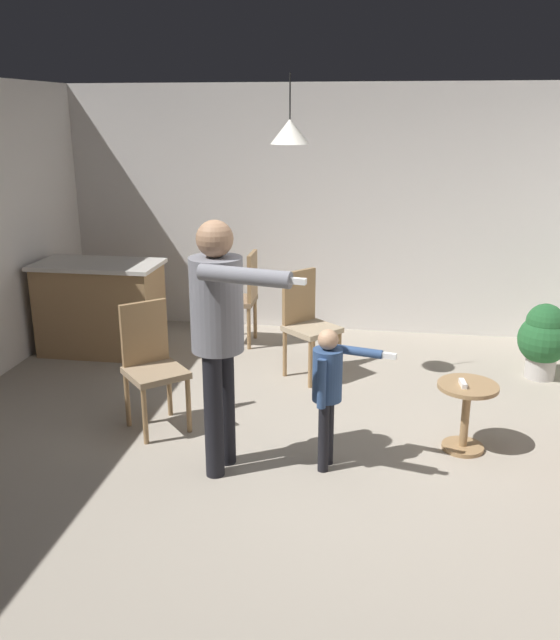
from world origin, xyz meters
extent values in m
plane|color=#9E9384|center=(0.00, 0.00, 0.00)|extent=(7.68, 7.68, 0.00)
cube|color=silver|center=(0.00, 3.20, 1.35)|extent=(6.40, 0.10, 2.70)
cube|color=#99754C|center=(-2.45, 2.01, 0.45)|extent=(1.20, 0.60, 0.91)
cube|color=beige|center=(-2.45, 2.01, 0.93)|extent=(1.26, 0.66, 0.04)
cylinder|color=#99754C|center=(1.05, 0.42, 0.51)|extent=(0.44, 0.44, 0.03)
cylinder|color=#99754C|center=(1.05, 0.42, 0.24)|extent=(0.06, 0.06, 0.49)
cylinder|color=#99754C|center=(1.05, 0.42, 0.01)|extent=(0.31, 0.31, 0.03)
cylinder|color=black|center=(-0.64, -0.04, 0.44)|extent=(0.13, 0.13, 0.89)
cylinder|color=black|center=(-0.68, -0.22, 0.44)|extent=(0.13, 0.13, 0.89)
cylinder|color=slate|center=(-0.66, -0.13, 1.20)|extent=(0.35, 0.35, 0.63)
sphere|color=#9E7556|center=(-0.66, -0.13, 1.64)|extent=(0.24, 0.24, 0.24)
cylinder|color=slate|center=(-0.62, 0.06, 1.17)|extent=(0.10, 0.10, 0.59)
cylinder|color=slate|center=(-0.42, -0.40, 1.47)|extent=(0.60, 0.23, 0.10)
cube|color=white|center=(-0.10, -0.47, 1.47)|extent=(0.13, 0.06, 0.04)
cylinder|color=black|center=(0.07, 0.05, 0.26)|extent=(0.08, 0.08, 0.52)
cylinder|color=black|center=(0.05, -0.05, 0.26)|extent=(0.08, 0.08, 0.52)
cylinder|color=navy|center=(0.06, 0.00, 0.70)|extent=(0.20, 0.20, 0.37)
sphere|color=tan|center=(0.06, 0.00, 0.95)|extent=(0.14, 0.14, 0.14)
cylinder|color=navy|center=(0.25, 0.07, 0.85)|extent=(0.35, 0.14, 0.06)
cube|color=white|center=(0.45, 0.03, 0.85)|extent=(0.13, 0.07, 0.04)
cylinder|color=navy|center=(0.03, -0.12, 0.68)|extent=(0.06, 0.06, 0.34)
cylinder|color=#99754C|center=(-0.24, 1.90, 0.23)|extent=(0.04, 0.04, 0.45)
cylinder|color=#99754C|center=(-0.48, 1.64, 0.23)|extent=(0.04, 0.04, 0.45)
cylinder|color=#99754C|center=(0.03, 1.66, 0.23)|extent=(0.04, 0.04, 0.45)
cylinder|color=#99754C|center=(-0.21, 1.40, 0.23)|extent=(0.04, 0.04, 0.45)
cube|color=tan|center=(-0.22, 1.65, 0.47)|extent=(0.59, 0.59, 0.05)
cube|color=#99754C|center=(-0.37, 1.78, 0.75)|extent=(0.28, 0.31, 0.50)
cylinder|color=#99754C|center=(-0.96, 2.32, 0.23)|extent=(0.04, 0.04, 0.45)
cylinder|color=#99754C|center=(-0.97, 2.68, 0.23)|extent=(0.04, 0.04, 0.45)
cylinder|color=#99754C|center=(-1.32, 2.32, 0.23)|extent=(0.04, 0.04, 0.45)
cylinder|color=#99754C|center=(-1.33, 2.68, 0.23)|extent=(0.04, 0.04, 0.45)
cube|color=#7F664C|center=(-1.14, 2.50, 0.47)|extent=(0.42, 0.42, 0.05)
cube|color=#99754C|center=(-0.95, 2.50, 0.75)|extent=(0.04, 0.38, 0.50)
cylinder|color=#99754C|center=(-1.29, 0.64, 0.23)|extent=(0.04, 0.04, 0.45)
cylinder|color=#99754C|center=(-1.55, 0.40, 0.23)|extent=(0.04, 0.04, 0.45)
cylinder|color=#99754C|center=(-1.05, 0.38, 0.23)|extent=(0.04, 0.04, 0.45)
cylinder|color=#99754C|center=(-1.31, 0.13, 0.23)|extent=(0.04, 0.04, 0.45)
cube|color=#997F60|center=(-1.30, 0.39, 0.47)|extent=(0.59, 0.59, 0.05)
cube|color=#99754C|center=(-1.43, 0.53, 0.75)|extent=(0.31, 0.28, 0.50)
cylinder|color=#B7B2AD|center=(1.91, 1.98, 0.11)|extent=(0.27, 0.27, 0.21)
sphere|color=#235B2D|center=(1.91, 1.98, 0.38)|extent=(0.47, 0.47, 0.47)
sphere|color=#235B2D|center=(1.91, 1.98, 0.54)|extent=(0.35, 0.35, 0.35)
cube|color=white|center=(1.00, 0.38, 0.54)|extent=(0.05, 0.13, 0.04)
cone|color=silver|center=(-0.40, 1.36, 2.25)|extent=(0.32, 0.32, 0.20)
cylinder|color=black|center=(-0.40, 1.36, 2.52)|extent=(0.01, 0.01, 0.36)
camera|label=1|loc=(0.39, -4.20, 2.41)|focal=37.50mm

